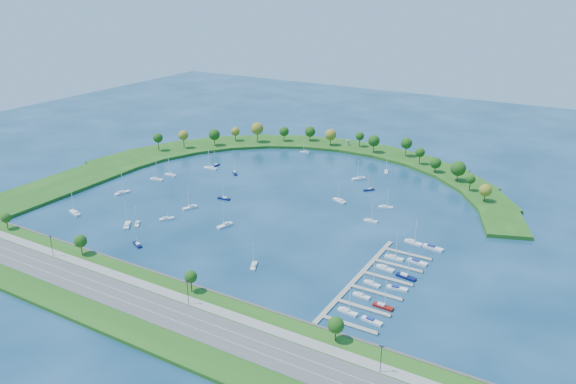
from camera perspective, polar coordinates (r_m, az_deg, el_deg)
The scene contains 40 objects.
ground at distance 326.66m, azimuth -1.20°, elevation -0.77°, with size 700.00×700.00×0.00m, color #072B43.
south_shoreline at distance 241.10m, azimuth -16.87°, elevation -9.94°, with size 420.00×43.10×11.60m.
breakwater at distance 388.42m, azimuth -3.28°, elevation 2.97°, with size 286.74×247.64×2.00m.
breakwater_trees at distance 402.41m, azimuth 3.84°, elevation 5.02°, with size 236.25×90.90×15.51m.
harbor_tower at distance 428.47m, azimuth 6.12°, elevation 5.04°, with size 2.60×2.60×3.89m.
dock_system at distance 242.88m, azimuth 8.62°, elevation -9.12°, with size 24.28×82.00×1.60m.
moored_boat_0 at distance 387.33m, azimuth -7.40°, elevation 2.75°, with size 2.38×7.66×11.15m.
moored_boat_1 at distance 324.49m, azimuth 5.29°, elevation -0.83°, with size 9.24×5.37×13.11m.
moored_boat_2 at distance 319.01m, azimuth 9.93°, elevation -1.47°, with size 8.26×5.05×11.76m.
moored_boat_3 at distance 349.31m, azimuth -16.57°, elevation -0.03°, with size 5.18×9.42×13.35m.
moored_boat_4 at distance 414.39m, azimuth 1.70°, elevation 4.14°, with size 7.08×3.98×10.03m.
moored_boat_5 at distance 370.76m, azimuth -5.46°, elevation 1.99°, with size 7.03×7.02×11.41m.
moored_boat_6 at distance 366.90m, azimuth -13.27°, elevation 1.31°, with size 8.96×4.44×12.69m.
moored_boat_7 at distance 303.25m, azimuth -16.10°, elevation -3.23°, with size 7.82×8.98×13.75m.
moored_boat_8 at distance 303.71m, azimuth -15.14°, elevation -3.11°, with size 6.20×7.11×10.89m.
moored_boat_9 at distance 293.26m, azimuth -6.45°, elevation -3.34°, with size 4.77×9.66×13.68m.
moored_boat_10 at distance 252.71m, azimuth -3.52°, elevation -7.49°, with size 5.38×8.08×11.60m.
moored_boat_11 at distance 376.85m, azimuth 10.00°, elevation 2.08°, with size 4.57×7.59×10.80m.
moored_boat_12 at distance 328.64m, azimuth -6.55°, elevation -0.60°, with size 7.83×2.76×11.29m.
moored_boat_13 at distance 328.07m, azimuth -20.92°, elevation -1.95°, with size 9.75×5.17×13.80m.
moored_boat_14 at distance 343.59m, azimuth 8.26°, elevation 0.29°, with size 5.90×6.65×10.25m.
moored_boat_15 at distance 300.04m, azimuth 8.42°, elevation -2.88°, with size 7.50×2.84×10.76m.
moored_boat_16 at distance 381.80m, azimuth -7.91°, elevation 2.47°, with size 9.68×4.03×13.80m.
moored_boat_17 at distance 306.41m, azimuth -12.27°, elevation -2.62°, with size 6.35×7.42×11.29m.
moored_boat_18 at distance 373.62m, azimuth -11.90°, elevation 1.78°, with size 8.25×3.05×11.85m.
moored_boat_19 at distance 318.51m, azimuth -9.95°, elevation -1.51°, with size 5.50×8.77×12.51m.
moored_boat_20 at distance 281.20m, azimuth -15.12°, elevation -5.12°, with size 7.64×5.03×10.96m.
moored_boat_21 at distance 361.55m, azimuth 7.24°, elevation 1.42°, with size 7.61×8.45×13.10m.
docked_boat_0 at distance 222.02m, azimuth 6.09°, elevation -11.98°, with size 8.39×3.14×12.04m.
docked_boat_1 at distance 218.15m, azimuth 8.54°, elevation -12.86°, with size 8.52×3.30×1.69m.
docked_boat_2 at distance 232.57m, azimuth 7.50°, elevation -10.39°, with size 7.48×2.54×10.81m.
docked_boat_3 at distance 227.02m, azimuth 9.67°, elevation -11.37°, with size 8.37×2.68×12.17m.
docked_boat_4 at distance 241.56m, azimuth 8.57°, elevation -9.16°, with size 7.71×3.18×10.99m.
docked_boat_5 at distance 240.08m, azimuth 11.05°, elevation -9.60°, with size 8.82×3.61×1.75m.
docked_boat_6 at distance 254.07m, azimuth 9.88°, elevation -7.61°, with size 8.83×3.69×12.59m.
docked_boat_7 at distance 249.10m, azimuth 11.94°, elevation -8.39°, with size 9.22×3.84×13.15m.
docked_boat_8 at distance 263.55m, azimuth 10.77°, elevation -6.57°, with size 8.71×2.44×12.80m.
docked_boat_9 at distance 262.22m, azimuth 13.04°, elevation -6.96°, with size 9.57×3.67×1.90m.
docked_boat_10 at distance 280.04m, azimuth 12.66°, elevation -4.99°, with size 9.06×3.77×12.92m.
docked_boat_11 at distance 277.02m, azimuth 14.55°, elevation -5.51°, with size 10.18×4.20×2.02m.
Camera 1 is at (159.07, -258.08, 121.64)m, focal length 34.85 mm.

